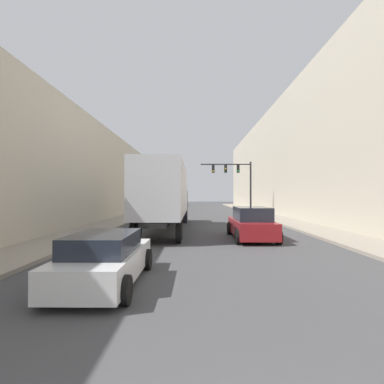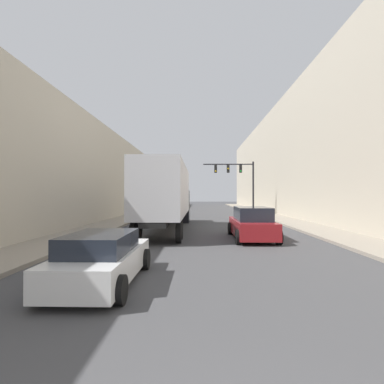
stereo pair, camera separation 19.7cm
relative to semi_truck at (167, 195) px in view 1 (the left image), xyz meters
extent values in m
cube|color=gray|center=(9.75, 11.37, -2.27)|extent=(2.69, 80.00, 0.15)
cube|color=gray|center=(-4.76, 11.37, -2.27)|extent=(2.69, 80.00, 0.15)
cube|color=#BCB29E|center=(14.09, 11.37, 4.13)|extent=(6.00, 80.00, 12.96)
cube|color=#BCB29E|center=(-9.10, 11.37, 1.88)|extent=(6.00, 80.00, 8.45)
cube|color=silver|center=(0.00, -1.02, 0.27)|extent=(2.50, 11.25, 3.04)
cube|color=black|center=(0.00, -1.02, -1.40)|extent=(1.25, 11.25, 0.24)
cube|color=black|center=(0.00, 5.80, -1.00)|extent=(2.50, 2.37, 2.69)
cylinder|color=black|center=(-1.10, -5.44, -1.85)|extent=(0.25, 1.00, 1.00)
cylinder|color=black|center=(1.10, -5.44, -1.85)|extent=(0.25, 1.00, 1.00)
cylinder|color=black|center=(-1.10, -4.24, -1.85)|extent=(0.25, 1.00, 1.00)
cylinder|color=black|center=(1.10, -4.24, -1.85)|extent=(0.25, 1.00, 1.00)
cylinder|color=black|center=(-1.10, 5.80, -1.85)|extent=(0.25, 1.00, 1.00)
cylinder|color=black|center=(1.10, 5.80, -1.85)|extent=(0.25, 1.00, 1.00)
cube|color=silver|center=(-0.48, -11.96, -1.83)|extent=(1.71, 4.33, 0.68)
cube|color=#1E232D|center=(-0.48, -12.18, -1.24)|extent=(1.50, 2.38, 0.49)
cylinder|color=black|center=(-1.33, -10.50, -2.03)|extent=(0.25, 0.64, 0.64)
cylinder|color=black|center=(0.38, -10.50, -2.03)|extent=(0.25, 0.64, 0.64)
cylinder|color=black|center=(-1.33, -13.52, -2.03)|extent=(0.25, 0.64, 0.64)
cylinder|color=black|center=(0.38, -13.52, -2.03)|extent=(0.25, 0.64, 0.64)
cube|color=maroon|center=(4.87, -3.92, -1.75)|extent=(1.88, 4.90, 0.81)
cube|color=#1E232D|center=(4.87, -4.17, -1.00)|extent=(1.66, 2.70, 0.69)
cylinder|color=black|center=(3.93, -2.17, -2.00)|extent=(0.25, 0.70, 0.70)
cylinder|color=black|center=(5.81, -2.17, -2.00)|extent=(0.25, 0.70, 0.70)
cylinder|color=black|center=(3.93, -5.77, -2.00)|extent=(0.25, 0.70, 0.70)
cylinder|color=black|center=(5.81, -5.77, -2.00)|extent=(0.25, 0.70, 0.70)
cylinder|color=black|center=(8.25, 14.24, 0.71)|extent=(0.20, 0.20, 6.11)
cube|color=black|center=(5.41, 14.24, 3.46)|extent=(5.68, 0.12, 0.12)
cube|color=black|center=(6.83, 14.24, 2.95)|extent=(0.30, 0.24, 0.90)
sphere|color=green|center=(6.83, 14.10, 2.67)|extent=(0.18, 0.18, 0.18)
cube|color=black|center=(5.41, 14.24, 2.95)|extent=(0.30, 0.24, 0.90)
sphere|color=gold|center=(5.41, 14.10, 2.95)|extent=(0.18, 0.18, 0.18)
cube|color=black|center=(3.99, 14.24, 2.95)|extent=(0.30, 0.24, 0.90)
sphere|color=gold|center=(3.99, 14.10, 2.67)|extent=(0.18, 0.18, 0.18)
camera|label=1|loc=(1.87, -19.85, -0.01)|focal=28.00mm
camera|label=2|loc=(2.07, -19.85, -0.01)|focal=28.00mm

